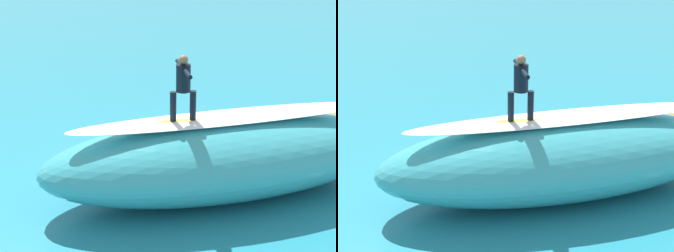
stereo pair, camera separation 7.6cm
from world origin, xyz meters
The scene contains 8 objects.
ground_plane centered at (0.00, 0.00, 0.00)m, with size 120.00×120.00×0.00m, color teal.
wave_crest centered at (0.29, 1.80, 0.97)m, with size 8.99×3.06×1.95m, color teal.
wave_foam_lip centered at (0.29, 1.80, 1.99)m, with size 7.64×1.07×0.08m, color white.
surfboard_riding centered at (1.38, 1.77, 1.99)m, with size 2.21×0.47×0.08m, color yellow.
surfer_riding centered at (1.38, 1.77, 2.92)m, with size 0.61×1.45×1.53m.
surfboard_paddling centered at (1.32, -0.68, 0.05)m, with size 1.97×0.54×0.10m, color #33B2D1.
surfer_paddling centered at (1.39, -0.78, 0.22)m, with size 1.12×1.43×0.30m.
foam_patch_mid centered at (2.21, -1.71, 0.06)m, with size 1.00×0.77×0.11m, color white.
Camera 1 is at (5.29, 12.85, 6.38)m, focal length 58.10 mm.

